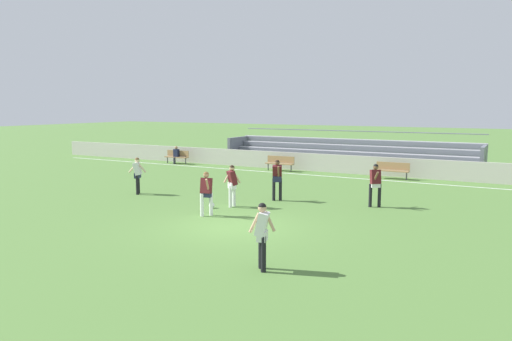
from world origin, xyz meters
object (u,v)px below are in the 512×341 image
object	(u,v)px
bench_far_right	(177,156)
spectator_seated	(176,154)
player_dark_trailing_run	(375,181)
bench_centre_sideline	(280,162)
player_dark_overlapping	(232,182)
player_white_challenging	(137,172)
bench_near_bin	(392,169)
player_dark_deep_cover	(277,176)
player_white_pressing_high	(262,230)
soccer_ball	(212,205)
player_dark_on_ball	(206,190)
bleacher_stand	(346,153)

from	to	relation	value
bench_far_right	spectator_seated	size ratio (longest dim) A/B	1.49
player_dark_trailing_run	bench_centre_sideline	bearing A→B (deg)	135.54
player_dark_overlapping	player_white_challenging	distance (m)	5.21
bench_near_bin	player_white_challenging	world-z (taller)	player_white_challenging
player_dark_trailing_run	player_dark_deep_cover	bearing A→B (deg)	-170.42
player_white_challenging	player_dark_deep_cover	bearing A→B (deg)	15.14
spectator_seated	player_dark_deep_cover	bearing A→B (deg)	-35.17
player_white_pressing_high	soccer_ball	world-z (taller)	player_white_pressing_high
player_white_pressing_high	soccer_ball	distance (m)	7.53
bench_near_bin	player_dark_on_ball	size ratio (longest dim) A/B	1.11
player_dark_trailing_run	bleacher_stand	bearing A→B (deg)	113.85
player_white_challenging	player_dark_deep_cover	xyz separation A→B (m)	(6.17, 1.67, 0.04)
bench_near_bin	spectator_seated	distance (m)	14.67
bench_near_bin	soccer_ball	distance (m)	11.94
bench_near_bin	player_white_challenging	bearing A→B (deg)	-131.25
bench_near_bin	player_dark_trailing_run	bearing A→B (deg)	-81.30
spectator_seated	player_dark_on_ball	bearing A→B (deg)	-48.07
spectator_seated	bench_centre_sideline	bearing A→B (deg)	0.84
bleacher_stand	player_dark_overlapping	xyz separation A→B (m)	(-0.03, -13.76, 0.02)
bench_centre_sideline	soccer_ball	world-z (taller)	bench_centre_sideline
player_dark_on_ball	player_dark_deep_cover	bearing A→B (deg)	76.01
bench_centre_sideline	spectator_seated	world-z (taller)	spectator_seated
bench_centre_sideline	bench_near_bin	bearing A→B (deg)	0.00
player_dark_overlapping	soccer_ball	xyz separation A→B (m)	(-0.57, -0.60, -0.88)
bleacher_stand	player_white_pressing_high	distance (m)	20.31
soccer_ball	bleacher_stand	bearing A→B (deg)	87.61
player_dark_on_ball	player_dark_trailing_run	size ratio (longest dim) A/B	0.95
player_dark_overlapping	player_dark_trailing_run	size ratio (longest dim) A/B	0.97
player_white_challenging	player_white_pressing_high	bearing A→B (deg)	-33.10
spectator_seated	soccer_ball	world-z (taller)	spectator_seated
player_dark_trailing_run	player_dark_overlapping	bearing A→B (deg)	-151.45
player_dark_overlapping	player_white_pressing_high	bearing A→B (deg)	-52.81
player_dark_overlapping	player_white_pressing_high	world-z (taller)	player_white_pressing_high
bleacher_stand	spectator_seated	size ratio (longest dim) A/B	13.32
bench_far_right	bleacher_stand	bearing A→B (deg)	16.42
bleacher_stand	player_white_pressing_high	xyz separation A→B (m)	(4.54, -19.79, 0.03)
player_dark_deep_cover	bench_centre_sideline	bearing A→B (deg)	115.37
bench_near_bin	player_white_pressing_high	size ratio (longest dim) A/B	1.08
player_white_challenging	soccer_ball	world-z (taller)	player_white_challenging
player_dark_on_ball	bleacher_stand	bearing A→B (deg)	89.97
player_dark_deep_cover	spectator_seated	bearing A→B (deg)	144.83
bench_centre_sideline	player_dark_trailing_run	world-z (taller)	player_dark_trailing_run
player_dark_trailing_run	player_white_pressing_high	xyz separation A→B (m)	(-0.35, -8.71, -0.03)
soccer_ball	player_dark_on_ball	bearing A→B (deg)	-63.81
bench_far_right	player_dark_on_ball	distance (m)	16.50
bench_near_bin	player_dark_overlapping	xyz separation A→B (m)	(-3.73, -10.53, 0.44)
player_white_challenging	player_dark_deep_cover	size ratio (longest dim) A/B	0.96
player_dark_on_ball	player_white_challenging	size ratio (longest dim) A/B	0.97
player_dark_on_ball	soccer_ball	distance (m)	1.58
spectator_seated	player_dark_overlapping	world-z (taller)	player_dark_overlapping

